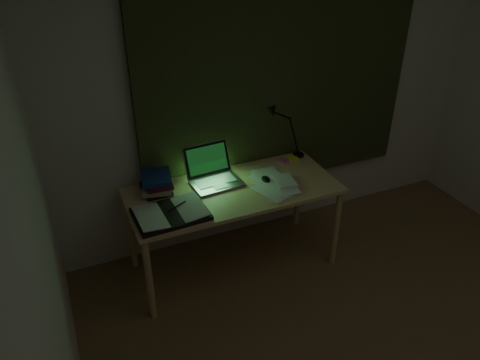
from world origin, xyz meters
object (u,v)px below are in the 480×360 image
(desk, at_px, (234,228))
(desk_lamp, at_px, (300,128))
(loose_papers, at_px, (278,182))
(book_stack, at_px, (156,183))
(laptop, at_px, (216,169))
(open_textbook, at_px, (171,213))

(desk, distance_m, desk_lamp, 0.93)
(loose_papers, bearing_deg, book_stack, 164.05)
(laptop, bearing_deg, open_textbook, -152.85)
(desk, bearing_deg, book_stack, 159.51)
(loose_papers, xyz_separation_m, desk_lamp, (0.34, 0.31, 0.23))
(desk, relative_size, open_textbook, 3.23)
(desk, xyz_separation_m, loose_papers, (0.33, -0.05, 0.35))
(desk, height_order, book_stack, book_stack)
(open_textbook, bearing_deg, desk, 13.46)
(desk, distance_m, book_stack, 0.67)
(desk_lamp, bearing_deg, desk, -144.41)
(desk, height_order, laptop, laptop)
(laptop, bearing_deg, desk, -57.23)
(book_stack, bearing_deg, loose_papers, -15.95)
(laptop, height_order, book_stack, laptop)
(desk, height_order, open_textbook, open_textbook)
(desk, bearing_deg, open_textbook, -164.06)
(open_textbook, relative_size, loose_papers, 1.42)
(laptop, height_order, desk_lamp, desk_lamp)
(book_stack, bearing_deg, laptop, -10.47)
(laptop, relative_size, desk_lamp, 0.81)
(desk, xyz_separation_m, book_stack, (-0.50, 0.19, 0.40))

